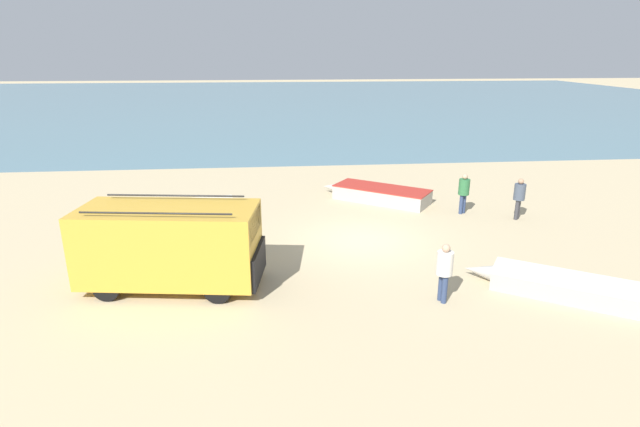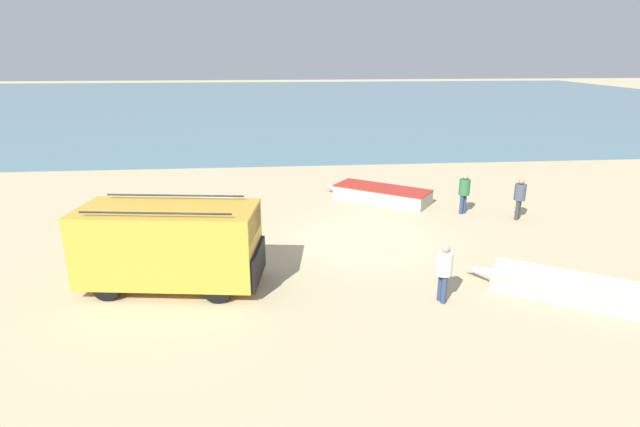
{
  "view_description": "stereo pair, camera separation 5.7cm",
  "coord_description": "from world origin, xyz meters",
  "px_view_note": "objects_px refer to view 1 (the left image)",
  "views": [
    {
      "loc": [
        -3.06,
        -16.17,
        6.38
      ],
      "look_at": [
        -1.48,
        0.14,
        1.0
      ],
      "focal_mm": 28.0,
      "sensor_mm": 36.0,
      "label": 1
    },
    {
      "loc": [
        -3.01,
        -16.18,
        6.38
      ],
      "look_at": [
        -1.48,
        0.14,
        1.0
      ],
      "focal_mm": 28.0,
      "sensor_mm": 36.0,
      "label": 2
    }
  ],
  "objects_px": {
    "parked_van": "(171,244)",
    "fisherman_0": "(444,268)",
    "fishing_rowboat_1": "(560,286)",
    "fisherman_1": "(464,190)",
    "fishing_rowboat_2": "(194,208)",
    "fishing_rowboat_0": "(378,194)",
    "fisherman_2": "(519,195)"
  },
  "relations": [
    {
      "from": "fishing_rowboat_1",
      "to": "fishing_rowboat_2",
      "type": "distance_m",
      "value": 13.64
    },
    {
      "from": "parked_van",
      "to": "fishing_rowboat_2",
      "type": "bearing_deg",
      "value": 101.12
    },
    {
      "from": "fishing_rowboat_1",
      "to": "fisherman_0",
      "type": "distance_m",
      "value": 3.4
    },
    {
      "from": "fishing_rowboat_0",
      "to": "fisherman_0",
      "type": "height_order",
      "value": "fisherman_0"
    },
    {
      "from": "fishing_rowboat_2",
      "to": "fisherman_0",
      "type": "xyz_separation_m",
      "value": [
        7.63,
        -8.19,
        0.71
      ]
    },
    {
      "from": "parked_van",
      "to": "fishing_rowboat_2",
      "type": "xyz_separation_m",
      "value": [
        -0.37,
        6.56,
        -1.01
      ]
    },
    {
      "from": "fishing_rowboat_0",
      "to": "fishing_rowboat_1",
      "type": "height_order",
      "value": "fishing_rowboat_0"
    },
    {
      "from": "fishing_rowboat_2",
      "to": "fisherman_1",
      "type": "height_order",
      "value": "fisherman_1"
    },
    {
      "from": "fisherman_0",
      "to": "fishing_rowboat_2",
      "type": "bearing_deg",
      "value": -61.89
    },
    {
      "from": "parked_van",
      "to": "fisherman_0",
      "type": "bearing_deg",
      "value": -4.75
    },
    {
      "from": "fisherman_0",
      "to": "fisherman_1",
      "type": "distance_m",
      "value": 7.98
    },
    {
      "from": "fishing_rowboat_1",
      "to": "fisherman_1",
      "type": "xyz_separation_m",
      "value": [
        -0.03,
        7.2,
        0.72
      ]
    },
    {
      "from": "fisherman_1",
      "to": "fisherman_0",
      "type": "bearing_deg",
      "value": -52.85
    },
    {
      "from": "fisherman_0",
      "to": "fisherman_2",
      "type": "xyz_separation_m",
      "value": [
        5.19,
        6.35,
        0.01
      ]
    },
    {
      "from": "fishing_rowboat_2",
      "to": "fisherman_1",
      "type": "relative_size",
      "value": 2.56
    },
    {
      "from": "parked_van",
      "to": "fishing_rowboat_0",
      "type": "height_order",
      "value": "parked_van"
    },
    {
      "from": "fishing_rowboat_0",
      "to": "fisherman_1",
      "type": "relative_size",
      "value": 2.85
    },
    {
      "from": "parked_van",
      "to": "fishing_rowboat_1",
      "type": "distance_m",
      "value": 10.74
    },
    {
      "from": "parked_van",
      "to": "fisherman_0",
      "type": "xyz_separation_m",
      "value": [
        7.26,
        -1.63,
        -0.3
      ]
    },
    {
      "from": "fishing_rowboat_1",
      "to": "fisherman_0",
      "type": "height_order",
      "value": "fisherman_0"
    },
    {
      "from": "fisherman_2",
      "to": "fishing_rowboat_1",
      "type": "bearing_deg",
      "value": -61.64
    },
    {
      "from": "parked_van",
      "to": "fishing_rowboat_1",
      "type": "xyz_separation_m",
      "value": [
        10.58,
        -1.57,
        -1.01
      ]
    },
    {
      "from": "parked_van",
      "to": "fisherman_2",
      "type": "height_order",
      "value": "parked_van"
    },
    {
      "from": "fishing_rowboat_2",
      "to": "fisherman_2",
      "type": "distance_m",
      "value": 12.97
    },
    {
      "from": "fishing_rowboat_1",
      "to": "fisherman_2",
      "type": "height_order",
      "value": "fisherman_2"
    },
    {
      "from": "fisherman_0",
      "to": "fishing_rowboat_0",
      "type": "bearing_deg",
      "value": -106.27
    },
    {
      "from": "fisherman_2",
      "to": "parked_van",
      "type": "bearing_deg",
      "value": -114.33
    },
    {
      "from": "fisherman_1",
      "to": "fishing_rowboat_2",
      "type": "bearing_deg",
      "value": -123.31
    },
    {
      "from": "parked_van",
      "to": "fisherman_0",
      "type": "height_order",
      "value": "parked_van"
    },
    {
      "from": "parked_van",
      "to": "fishing_rowboat_1",
      "type": "height_order",
      "value": "parked_van"
    },
    {
      "from": "fisherman_1",
      "to": "parked_van",
      "type": "bearing_deg",
      "value": -90.36
    },
    {
      "from": "fishing_rowboat_0",
      "to": "fisherman_2",
      "type": "bearing_deg",
      "value": -175.56
    }
  ]
}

